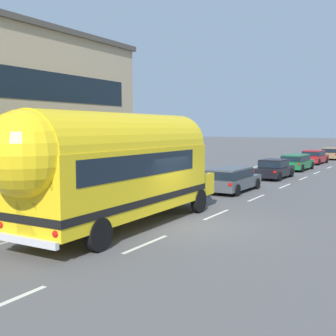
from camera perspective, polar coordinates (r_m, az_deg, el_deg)
The scene contains 9 objects.
ground_plane at distance 15.91m, azimuth 2.82°, elevation -7.71°, with size 300.00×300.00×0.00m, color #565454.
lane_markings at distance 28.57m, azimuth 9.96°, elevation -1.96°, with size 4.05×80.00×0.01m.
sidewalk_slab at distance 26.84m, azimuth 3.67°, elevation -2.21°, with size 1.82×90.00×0.15m, color #9E9B93.
painted_bus at distance 15.05m, azimuth -7.04°, elevation 0.40°, with size 2.71×11.22×4.12m.
car_lead at distance 24.44m, azimuth 8.46°, elevation -1.32°, with size 1.88×4.61×1.37m.
car_second at distance 31.54m, azimuth 13.86°, elevation -0.03°, with size 1.93×4.42×1.37m.
car_third at distance 38.12m, azimuth 16.69°, elevation 0.88°, with size 2.01×4.63×1.37m.
car_fourth at distance 45.81m, azimuth 18.78°, elevation 1.48°, with size 2.15×4.84×1.37m.
car_fifth at distance 52.91m, azimuth 20.89°, elevation 1.93°, with size 1.98×4.59×1.37m.
Camera 1 is at (7.23, -13.71, 3.58)m, focal length 45.93 mm.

